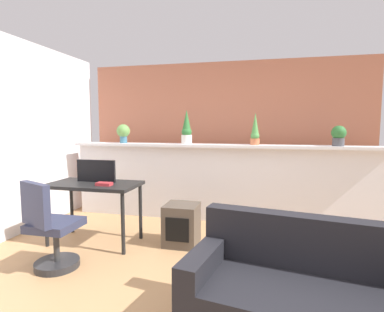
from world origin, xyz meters
TOP-DOWN VIEW (x-y plane):
  - ground_plane at (0.00, 0.00)m, footprint 12.00×12.00m
  - divider_wall at (0.00, 2.00)m, footprint 4.66×0.16m
  - plant_shelf at (0.00, 1.96)m, footprint 4.66×0.33m
  - brick_wall_behind at (0.00, 2.60)m, footprint 4.66×0.10m
  - potted_plant_0 at (-1.56, 1.97)m, footprint 0.21×0.21m
  - potted_plant_1 at (-0.52, 1.98)m, footprint 0.16×0.16m
  - potted_plant_2 at (0.51, 1.98)m, footprint 0.13×0.13m
  - potted_plant_3 at (1.62, 1.94)m, footprint 0.19×0.19m
  - desk at (-1.38, 0.76)m, footprint 1.10×0.60m
  - tv_monitor at (-1.40, 0.84)m, footprint 0.51×0.04m
  - office_chair at (-1.43, 0.01)m, footprint 0.51×0.51m
  - side_cube_shelf at (-0.32, 0.94)m, footprint 0.40×0.41m
  - book_on_desk at (-1.18, 0.65)m, footprint 0.18×0.11m
  - couch at (0.93, -0.50)m, footprint 1.67×1.03m

SIDE VIEW (x-z plane):
  - ground_plane at x=0.00m, z-range 0.00..0.00m
  - side_cube_shelf at x=-0.32m, z-range 0.00..0.50m
  - couch at x=0.93m, z-range -0.12..0.68m
  - office_chair at x=-1.43m, z-range -0.07..0.84m
  - divider_wall at x=0.00m, z-range 0.00..1.13m
  - desk at x=-1.38m, z-range 0.29..1.04m
  - book_on_desk at x=-1.18m, z-range 0.75..0.79m
  - tv_monitor at x=-1.40m, z-range 0.75..1.03m
  - plant_shelf at x=0.00m, z-range 1.13..1.17m
  - brick_wall_behind at x=0.00m, z-range 0.00..2.50m
  - potted_plant_3 at x=1.62m, z-range 1.18..1.46m
  - potted_plant_0 at x=-1.56m, z-range 1.20..1.50m
  - potted_plant_2 at x=0.51m, z-range 1.14..1.60m
  - potted_plant_1 at x=-0.52m, z-range 1.14..1.66m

